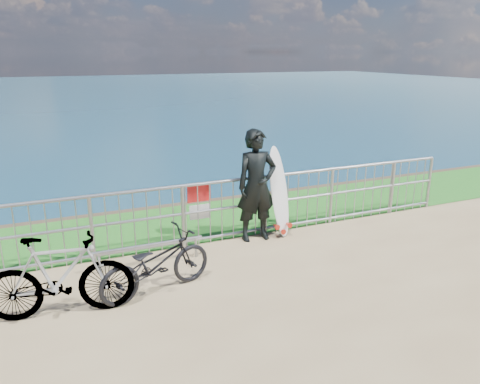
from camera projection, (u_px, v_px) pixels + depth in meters
name	position (u px, v px, depth m)	size (l,w,h in m)	color
grass_strip	(192.00, 222.00, 9.29)	(120.00, 120.00, 0.00)	#1C651C
railing	(211.00, 211.00, 8.16)	(10.06, 0.10, 1.13)	#909398
surfer	(257.00, 186.00, 8.21)	(0.73, 0.48, 2.00)	black
surfboard	(279.00, 195.00, 8.44)	(0.55, 0.52, 1.67)	white
bicycle_near	(156.00, 264.00, 6.46)	(0.59, 1.69, 0.89)	black
bicycle_far	(60.00, 276.00, 5.87)	(0.51, 1.82, 1.10)	black
bike_rack	(149.00, 247.00, 7.36)	(1.74, 0.05, 0.36)	#909398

